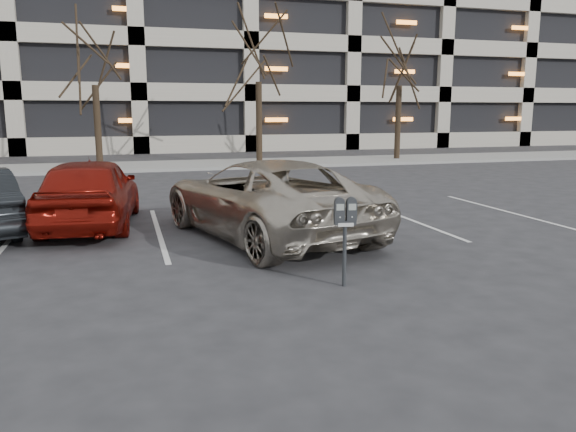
% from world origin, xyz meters
% --- Properties ---
extents(ground, '(140.00, 140.00, 0.00)m').
position_xyz_m(ground, '(0.00, 0.00, 0.00)').
color(ground, '#28282B').
rests_on(ground, ground).
extents(sidewalk, '(80.00, 4.00, 0.12)m').
position_xyz_m(sidewalk, '(0.00, 16.00, 0.06)').
color(sidewalk, gray).
rests_on(sidewalk, ground).
extents(stall_lines, '(16.90, 5.20, 0.00)m').
position_xyz_m(stall_lines, '(-1.40, 2.30, 0.01)').
color(stall_lines, silver).
rests_on(stall_lines, ground).
extents(parking_garage, '(52.00, 20.00, 19.00)m').
position_xyz_m(parking_garage, '(12.00, 33.84, 9.26)').
color(parking_garage, black).
rests_on(parking_garage, ground).
extents(tree_b, '(3.42, 3.42, 7.78)m').
position_xyz_m(tree_b, '(-3.00, 16.00, 5.62)').
color(tree_b, black).
rests_on(tree_b, ground).
extents(tree_c, '(3.64, 3.64, 8.28)m').
position_xyz_m(tree_c, '(4.00, 16.00, 5.98)').
color(tree_c, black).
rests_on(tree_c, ground).
extents(tree_d, '(3.56, 3.56, 8.09)m').
position_xyz_m(tree_d, '(11.00, 16.00, 5.84)').
color(tree_d, black).
rests_on(tree_d, ground).
extents(parking_meter, '(0.34, 0.17, 1.25)m').
position_xyz_m(parking_meter, '(0.91, -2.12, 0.96)').
color(parking_meter, black).
rests_on(parking_meter, ground).
extents(suv_silver, '(3.85, 5.97, 1.54)m').
position_xyz_m(suv_silver, '(0.63, 1.32, 0.76)').
color(suv_silver, '#B8AE9D').
rests_on(suv_silver, ground).
extents(car_red, '(2.22, 4.62, 1.52)m').
position_xyz_m(car_red, '(-2.74, 3.27, 0.76)').
color(car_red, maroon).
rests_on(car_red, ground).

